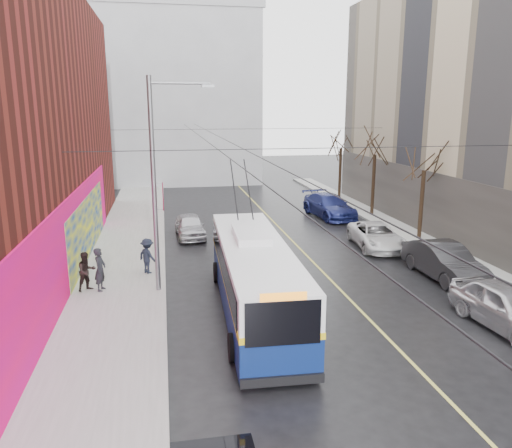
{
  "coord_description": "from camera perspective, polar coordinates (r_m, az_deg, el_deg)",
  "views": [
    {
      "loc": [
        -5.86,
        -10.63,
        7.77
      ],
      "look_at": [
        -1.94,
        10.55,
        2.72
      ],
      "focal_mm": 35.0,
      "sensor_mm": 36.0,
      "label": 1
    }
  ],
  "objects": [
    {
      "name": "parked_car_a",
      "position": [
        20.14,
        26.87,
        -8.48
      ],
      "size": [
        2.3,
        4.96,
        1.65
      ],
      "primitive_type": "imported",
      "rotation": [
        0.0,
        0.0,
        0.08
      ],
      "color": "silver",
      "rests_on": "ground"
    },
    {
      "name": "tree_far",
      "position": [
        43.34,
        9.73,
        9.53
      ],
      "size": [
        3.2,
        3.2,
        6.57
      ],
      "color": "black",
      "rests_on": "ground"
    },
    {
      "name": "parked_car_c",
      "position": [
        29.01,
        13.58,
        -1.32
      ],
      "size": [
        2.78,
        5.18,
        1.38
      ],
      "primitive_type": "imported",
      "rotation": [
        0.0,
        0.0,
        -0.1
      ],
      "color": "silver",
      "rests_on": "ground"
    },
    {
      "name": "tree_near",
      "position": [
        30.63,
        18.76,
        7.26
      ],
      "size": [
        3.2,
        3.2,
        6.4
      ],
      "color": "black",
      "rests_on": "ground"
    },
    {
      "name": "pedestrian_c",
      "position": [
        23.96,
        -12.29,
        -3.58
      ],
      "size": [
        1.19,
        1.21,
        1.67
      ],
      "primitive_type": "imported",
      "rotation": [
        0.0,
        0.0,
        2.32
      ],
      "color": "black",
      "rests_on": "sidewalk_left"
    },
    {
      "name": "sidewalk_right",
      "position": [
        28.15,
        21.94,
        -3.66
      ],
      "size": [
        2.0,
        60.0,
        0.15
      ],
      "primitive_type": "cube",
      "color": "gray",
      "rests_on": "ground"
    },
    {
      "name": "pigeons_flying",
      "position": [
        20.67,
        -0.06,
        9.54
      ],
      "size": [
        2.57,
        3.4,
        0.8
      ],
      "color": "slate"
    },
    {
      "name": "ground",
      "position": [
        14.41,
        16.42,
        -20.03
      ],
      "size": [
        140.0,
        140.0,
        0.0
      ],
      "primitive_type": "plane",
      "color": "black",
      "rests_on": "ground"
    },
    {
      "name": "pedestrian_b",
      "position": [
        22.4,
        -18.8,
        -5.15
      ],
      "size": [
        1.04,
        1.0,
        1.69
      ],
      "primitive_type": "imported",
      "rotation": [
        0.0,
        0.0,
        0.62
      ],
      "color": "black",
      "rests_on": "sidewalk_left"
    },
    {
      "name": "building_far",
      "position": [
        55.63,
        -10.96,
        14.24
      ],
      "size": [
        20.5,
        12.1,
        18.0
      ],
      "color": "gray",
      "rests_on": "ground"
    },
    {
      "name": "parked_car_b",
      "position": [
        24.73,
        20.69,
        -4.01
      ],
      "size": [
        1.91,
        5.05,
        1.64
      ],
      "primitive_type": "imported",
      "rotation": [
        0.0,
        0.0,
        0.03
      ],
      "color": "#29292B",
      "rests_on": "ground"
    },
    {
      "name": "sidewalk_left",
      "position": [
        24.0,
        -15.11,
        -5.99
      ],
      "size": [
        4.0,
        60.0,
        0.15
      ],
      "primitive_type": "cube",
      "color": "gray",
      "rests_on": "ground"
    },
    {
      "name": "streetlight_pole",
      "position": [
        20.84,
        -11.18,
        4.87
      ],
      "size": [
        2.65,
        0.6,
        9.0
      ],
      "color": "slate",
      "rests_on": "ground"
    },
    {
      "name": "tree_mid",
      "position": [
        36.85,
        13.49,
        8.92
      ],
      "size": [
        3.2,
        3.2,
        6.68
      ],
      "color": "black",
      "rests_on": "ground"
    },
    {
      "name": "lane_line",
      "position": [
        26.86,
        5.9,
        -3.7
      ],
      "size": [
        0.12,
        50.0,
        0.01
      ],
      "primitive_type": "cube",
      "color": "#BFB74C",
      "rests_on": "ground"
    },
    {
      "name": "following_car",
      "position": [
        30.77,
        -7.57,
        -0.21
      ],
      "size": [
        1.87,
        4.21,
        1.41
      ],
      "primitive_type": "imported",
      "rotation": [
        0.0,
        0.0,
        0.05
      ],
      "color": "#B0B0B5",
      "rests_on": "ground"
    },
    {
      "name": "trolleybus",
      "position": [
        19.15,
        -0.2,
        -5.94
      ],
      "size": [
        2.98,
        11.44,
        5.38
      ],
      "rotation": [
        0.0,
        0.0,
        -0.04
      ],
      "color": "#0B1C53",
      "rests_on": "ground"
    },
    {
      "name": "parked_car_d",
      "position": [
        36.47,
        8.37,
        2.07
      ],
      "size": [
        3.0,
        5.93,
        1.65
      ],
      "primitive_type": "imported",
      "rotation": [
        0.0,
        0.0,
        0.12
      ],
      "color": "navy",
      "rests_on": "ground"
    },
    {
      "name": "catenary_wires",
      "position": [
        25.66,
        -3.07,
        9.76
      ],
      "size": [
        18.0,
        60.0,
        0.22
      ],
      "color": "black"
    },
    {
      "name": "pedestrian_a",
      "position": [
        22.21,
        -17.39,
        -4.97
      ],
      "size": [
        0.59,
        0.76,
        1.86
      ],
      "primitive_type": "imported",
      "rotation": [
        0.0,
        0.0,
        1.34
      ],
      "color": "black",
      "rests_on": "sidewalk_left"
    }
  ]
}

